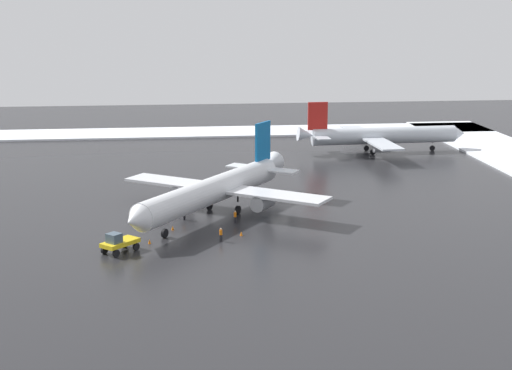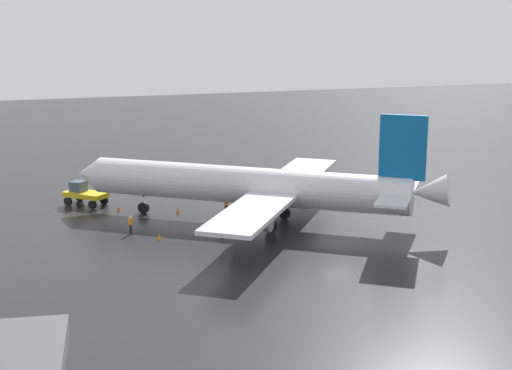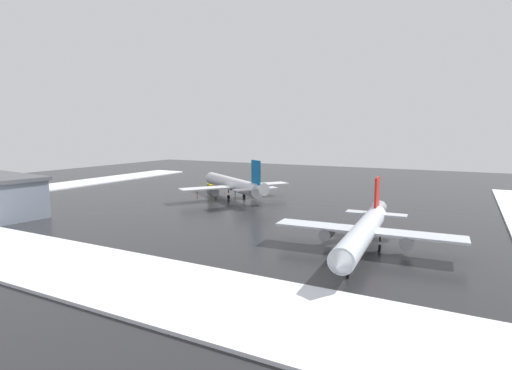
% 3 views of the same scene
% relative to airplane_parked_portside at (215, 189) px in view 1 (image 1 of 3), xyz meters
% --- Properties ---
extents(ground_plane, '(240.00, 240.00, 0.00)m').
position_rel_airplane_parked_portside_xyz_m(ground_plane, '(4.48, -9.58, -3.71)').
color(ground_plane, '#232326').
extents(snow_bank_right, '(14.00, 116.00, 0.41)m').
position_rel_airplane_parked_portside_xyz_m(snow_bank_right, '(71.48, -9.58, -3.50)').
color(snow_bank_right, white).
rests_on(snow_bank_right, ground_plane).
extents(airplane_parked_portside, '(32.76, 28.20, 11.23)m').
position_rel_airplane_parked_portside_xyz_m(airplane_parked_portside, '(0.00, 0.00, 0.00)').
color(airplane_parked_portside, silver).
rests_on(airplane_parked_portside, ground_plane).
extents(airplane_distant_tail, '(28.54, 34.43, 10.22)m').
position_rel_airplane_parked_portside_xyz_m(airplane_distant_tail, '(43.88, -35.04, -0.33)').
color(airplane_distant_tail, silver).
rests_on(airplane_distant_tail, ground_plane).
extents(pushback_tug, '(4.86, 4.75, 2.50)m').
position_rel_airplane_parked_portside_xyz_m(pushback_tug, '(-15.36, 12.26, -2.43)').
color(pushback_tug, gold).
rests_on(pushback_tug, ground_plane).
extents(ground_crew_beside_wing, '(0.36, 0.36, 1.71)m').
position_rel_airplane_parked_portside_xyz_m(ground_crew_beside_wing, '(-12.21, -0.00, -2.74)').
color(ground_crew_beside_wing, black).
rests_on(ground_crew_beside_wing, ground_plane).
extents(ground_crew_mid_apron, '(0.36, 0.36, 1.71)m').
position_rel_airplane_parked_portside_xyz_m(ground_crew_mid_apron, '(-4.13, -2.44, -2.74)').
color(ground_crew_mid_apron, black).
rests_on(ground_crew_mid_apron, ground_plane).
extents(ground_crew_by_nose_gear, '(0.36, 0.36, 1.71)m').
position_rel_airplane_parked_portside_xyz_m(ground_crew_by_nose_gear, '(-1.84, 4.28, -2.74)').
color(ground_crew_by_nose_gear, black).
rests_on(ground_crew_by_nose_gear, ground_plane).
extents(traffic_cone_near_nose, '(0.36, 0.36, 0.55)m').
position_rel_airplane_parked_portside_xyz_m(traffic_cone_near_nose, '(-6.52, 5.89, -3.44)').
color(traffic_cone_near_nose, orange).
rests_on(traffic_cone_near_nose, ground_plane).
extents(traffic_cone_mid_line, '(0.36, 0.36, 0.55)m').
position_rel_airplane_parked_portside_xyz_m(traffic_cone_mid_line, '(-12.20, 8.75, -3.44)').
color(traffic_cone_mid_line, orange).
rests_on(traffic_cone_mid_line, ground_plane).
extents(traffic_cone_wingtip_side, '(0.36, 0.36, 0.55)m').
position_rel_airplane_parked_portside_xyz_m(traffic_cone_wingtip_side, '(-10.01, -2.71, -3.44)').
color(traffic_cone_wingtip_side, orange).
rests_on(traffic_cone_wingtip_side, ground_plane).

